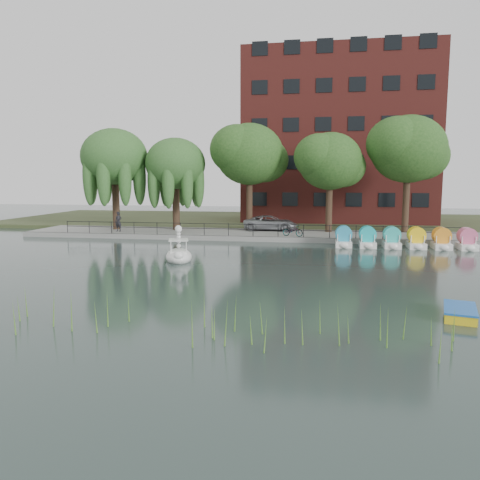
% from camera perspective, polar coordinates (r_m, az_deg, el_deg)
% --- Properties ---
extents(ground_plane, '(120.00, 120.00, 0.00)m').
position_cam_1_polar(ground_plane, '(24.48, -2.71, -4.20)').
color(ground_plane, '#384B46').
extents(promenade, '(40.00, 6.00, 0.40)m').
position_cam_1_polar(promenade, '(40.04, 2.14, 0.66)').
color(promenade, gray).
rests_on(promenade, ground_plane).
extents(kerb, '(40.00, 0.25, 0.40)m').
position_cam_1_polar(kerb, '(37.13, 1.55, 0.12)').
color(kerb, gray).
rests_on(kerb, ground_plane).
extents(land_strip, '(60.00, 22.00, 0.36)m').
position_cam_1_polar(land_strip, '(53.88, 4.06, 2.38)').
color(land_strip, '#47512D').
rests_on(land_strip, ground_plane).
extents(railing, '(32.00, 0.05, 1.00)m').
position_cam_1_polar(railing, '(37.22, 1.60, 1.61)').
color(railing, black).
rests_on(railing, promenade).
extents(apartment_building, '(20.00, 10.07, 18.00)m').
position_cam_1_polar(apartment_building, '(53.61, 11.79, 12.04)').
color(apartment_building, '#4C1E16').
rests_on(apartment_building, land_strip).
extents(willow_left, '(5.88, 5.88, 9.01)m').
position_cam_1_polar(willow_left, '(43.88, -15.07, 9.73)').
color(willow_left, '#473323').
rests_on(willow_left, promenade).
extents(willow_mid, '(5.32, 5.32, 8.15)m').
position_cam_1_polar(willow_mid, '(42.36, -7.88, 9.16)').
color(willow_mid, '#473323').
rests_on(willow_mid, promenade).
extents(broadleaf_center, '(6.00, 6.00, 9.25)m').
position_cam_1_polar(broadleaf_center, '(41.92, 1.16, 10.36)').
color(broadleaf_center, '#473323').
rests_on(broadleaf_center, promenade).
extents(broadleaf_right, '(5.40, 5.40, 8.32)m').
position_cam_1_polar(broadleaf_right, '(40.96, 10.92, 9.35)').
color(broadleaf_right, '#473323').
rests_on(broadleaf_right, promenade).
extents(broadleaf_far, '(6.30, 6.30, 9.71)m').
position_cam_1_polar(broadleaf_far, '(42.64, 19.84, 10.33)').
color(broadleaf_far, '#473323').
rests_on(broadleaf_far, promenade).
extents(minivan, '(2.68, 5.54, 1.52)m').
position_cam_1_polar(minivan, '(41.54, 3.74, 2.22)').
color(minivan, gray).
rests_on(minivan, promenade).
extents(bicycle, '(1.17, 1.82, 1.00)m').
position_cam_1_polar(bicycle, '(37.45, 6.45, 1.22)').
color(bicycle, gray).
rests_on(bicycle, promenade).
extents(pedestrian, '(0.78, 0.60, 1.98)m').
position_cam_1_polar(pedestrian, '(41.99, -14.61, 2.37)').
color(pedestrian, black).
rests_on(pedestrian, promenade).
extents(swan_boat, '(2.21, 2.82, 2.10)m').
position_cam_1_polar(swan_boat, '(28.51, -7.47, -1.65)').
color(swan_boat, white).
rests_on(swan_boat, ground_plane).
extents(pedal_boat_row, '(9.65, 1.70, 1.40)m').
position_cam_1_polar(pedal_boat_row, '(35.57, 19.36, 0.04)').
color(pedal_boat_row, white).
rests_on(pedal_boat_row, ground_plane).
extents(yellow_rowboat, '(1.54, 2.29, 0.39)m').
position_cam_1_polar(yellow_rowboat, '(18.70, 25.24, -7.94)').
color(yellow_rowboat, yellow).
rests_on(yellow_rowboat, ground_plane).
extents(reed_bank, '(24.00, 2.40, 1.20)m').
position_cam_1_polar(reed_bank, '(14.91, -2.94, -9.48)').
color(reed_bank, '#669938').
rests_on(reed_bank, ground_plane).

